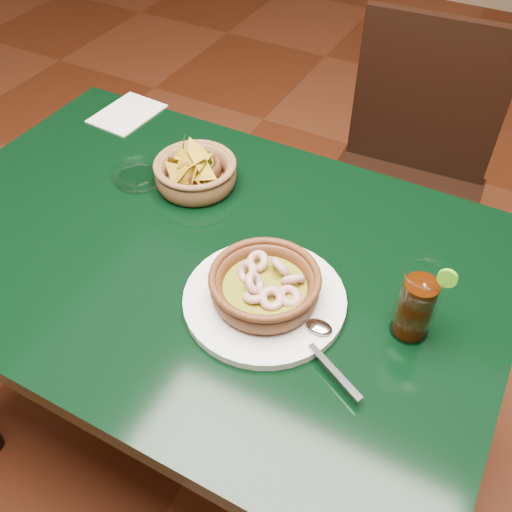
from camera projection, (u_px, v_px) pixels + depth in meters
The scene contains 9 objects.
ground at pixel (217, 432), 1.66m from camera, with size 7.00×7.00×0.00m, color #471C0C.
dining_table at pixel (202, 281), 1.20m from camera, with size 1.20×0.80×0.75m.
dining_chair at pixel (404, 180), 1.65m from camera, with size 0.46×0.46×0.95m.
shrimp_plate at pixel (265, 290), 1.00m from camera, with size 0.37×0.29×0.08m.
chip_basket at pixel (195, 173), 1.24m from camera, with size 0.21×0.21×0.12m.
guacamole_ramekin at pixel (196, 168), 1.27m from camera, with size 0.14×0.14×0.05m.
cola_drink at pixel (417, 304), 0.93m from camera, with size 0.14×0.14×0.17m.
glass_ashtray at pixel (138, 175), 1.27m from camera, with size 0.13×0.13×0.03m.
paper_menu at pixel (127, 114), 1.47m from camera, with size 0.14×0.18×0.00m.
Camera 1 is at (0.48, -0.66, 1.54)m, focal length 40.00 mm.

